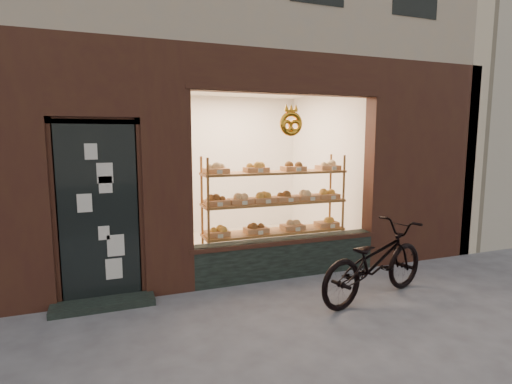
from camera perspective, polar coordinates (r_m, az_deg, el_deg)
name	(u,v)px	position (r m, az deg, el deg)	size (l,w,h in m)	color
ground	(340,357)	(3.97, 11.88, -22.10)	(90.00, 90.00, 0.00)	#4B4A50
display_shelf	(275,211)	(6.02, 2.70, -2.70)	(2.20, 0.45, 1.70)	brown
bicycle	(374,261)	(5.15, 16.56, -9.47)	(0.62, 1.78, 0.94)	black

